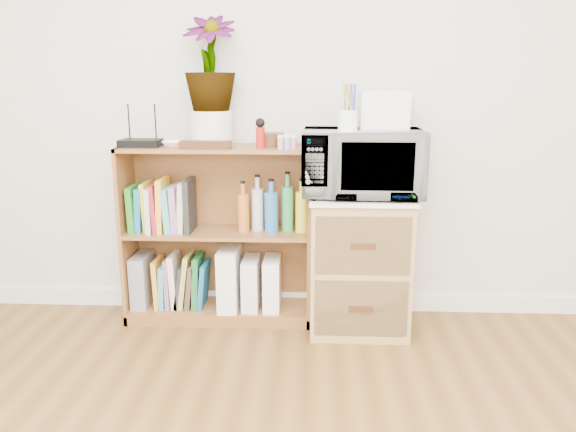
{
  "coord_description": "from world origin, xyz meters",
  "views": [
    {
      "loc": [
        0.16,
        -0.79,
        1.29
      ],
      "look_at": [
        0.03,
        1.95,
        0.62
      ],
      "focal_mm": 35.0,
      "sensor_mm": 36.0,
      "label": 1
    }
  ],
  "objects": [
    {
      "name": "small_appliance",
      "position": [
        0.5,
        2.07,
        1.14
      ],
      "size": [
        0.24,
        0.2,
        0.19
      ],
      "primitive_type": "cube",
      "color": "white",
      "rests_on": "microwave"
    },
    {
      "name": "magazine_holder_left",
      "position": [
        -0.29,
        2.09,
        0.24
      ],
      "size": [
        0.11,
        0.27,
        0.33
      ],
      "primitive_type": "cube",
      "color": "white",
      "rests_on": "bookshelf"
    },
    {
      "name": "cookbooks",
      "position": [
        -0.64,
        2.1,
        0.63
      ],
      "size": [
        0.33,
        0.2,
        0.28
      ],
      "color": "#237C21",
      "rests_on": "bookshelf"
    },
    {
      "name": "potted_plant",
      "position": [
        -0.37,
        2.12,
        1.37
      ],
      "size": [
        0.27,
        0.27,
        0.48
      ],
      "primitive_type": "imported",
      "color": "#317B37",
      "rests_on": "plant_pot"
    },
    {
      "name": "wicker_unit",
      "position": [
        0.4,
        2.02,
        0.35
      ],
      "size": [
        0.5,
        0.45,
        0.7
      ],
      "primitive_type": "cube",
      "color": "#9E7542",
      "rests_on": "ground"
    },
    {
      "name": "kokeshi_doll",
      "position": [
        -0.11,
        2.06,
        1.0
      ],
      "size": [
        0.05,
        0.05,
        0.1
      ],
      "primitive_type": "cylinder",
      "color": "#AC1615",
      "rests_on": "bookshelf"
    },
    {
      "name": "magazine_holder_mid",
      "position": [
        -0.18,
        2.09,
        0.21
      ],
      "size": [
        0.09,
        0.22,
        0.28
      ],
      "primitive_type": "cube",
      "color": "white",
      "rests_on": "bookshelf"
    },
    {
      "name": "white_bowl",
      "position": [
        -0.55,
        2.07,
        0.97
      ],
      "size": [
        0.13,
        0.13,
        0.03
      ],
      "primitive_type": "imported",
      "color": "white",
      "rests_on": "bookshelf"
    },
    {
      "name": "router",
      "position": [
        -0.74,
        2.08,
        0.97
      ],
      "size": [
        0.2,
        0.14,
        0.04
      ],
      "primitive_type": "cube",
      "color": "black",
      "rests_on": "bookshelf"
    },
    {
      "name": "trinket_box",
      "position": [
        -0.38,
        2.0,
        0.97
      ],
      "size": [
        0.26,
        0.06,
        0.04
      ],
      "primitive_type": "cube",
      "color": "#391E0F",
      "rests_on": "bookshelf"
    },
    {
      "name": "paint_jars",
      "position": [
        0.03,
        2.01,
        0.98
      ],
      "size": [
        0.12,
        0.04,
        0.06
      ],
      "primitive_type": "cube",
      "color": "pink",
      "rests_on": "bookshelf"
    },
    {
      "name": "wooden_bowl",
      "position": [
        -0.06,
        2.11,
        0.99
      ],
      "size": [
        0.12,
        0.12,
        0.07
      ],
      "primitive_type": "cylinder",
      "color": "#3B2110",
      "rests_on": "bookshelf"
    },
    {
      "name": "skirting_board",
      "position": [
        0.0,
        2.24,
        0.05
      ],
      "size": [
        4.0,
        0.02,
        0.1
      ],
      "primitive_type": "cube",
      "color": "white",
      "rests_on": "ground"
    },
    {
      "name": "file_box",
      "position": [
        -0.78,
        2.1,
        0.21
      ],
      "size": [
        0.09,
        0.23,
        0.29
      ],
      "primitive_type": "cube",
      "color": "gray",
      "rests_on": "bookshelf"
    },
    {
      "name": "microwave",
      "position": [
        0.4,
        2.02,
        0.88
      ],
      "size": [
        0.6,
        0.41,
        0.33
      ],
      "primitive_type": "imported",
      "rotation": [
        0.0,
        0.0,
        -0.02
      ],
      "color": "white",
      "rests_on": "wicker_unit"
    },
    {
      "name": "pen_cup",
      "position": [
        0.32,
        1.91,
        1.1
      ],
      "size": [
        0.09,
        0.09,
        0.1
      ],
      "primitive_type": "cylinder",
      "color": "white",
      "rests_on": "microwave"
    },
    {
      "name": "lower_books",
      "position": [
        -0.56,
        2.1,
        0.2
      ],
      "size": [
        0.29,
        0.19,
        0.3
      ],
      "color": "orange",
      "rests_on": "bookshelf"
    },
    {
      "name": "liquor_bottles",
      "position": [
        -0.05,
        2.1,
        0.64
      ],
      "size": [
        0.37,
        0.07,
        0.31
      ],
      "color": "#C06624",
      "rests_on": "bookshelf"
    },
    {
      "name": "magazine_holder_right",
      "position": [
        -0.06,
        2.09,
        0.21
      ],
      "size": [
        0.09,
        0.22,
        0.28
      ],
      "primitive_type": "cube",
      "color": "white",
      "rests_on": "bookshelf"
    },
    {
      "name": "plant_pot",
      "position": [
        -0.37,
        2.12,
        1.04
      ],
      "size": [
        0.21,
        0.21,
        0.18
      ],
      "primitive_type": "cylinder",
      "color": "silver",
      "rests_on": "bookshelf"
    },
    {
      "name": "bookshelf",
      "position": [
        -0.35,
        2.1,
        0.47
      ],
      "size": [
        1.0,
        0.3,
        0.95
      ],
      "primitive_type": "cube",
      "color": "brown",
      "rests_on": "ground"
    }
  ]
}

